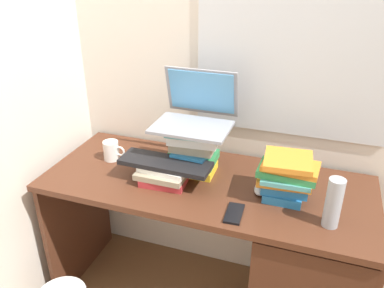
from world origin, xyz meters
The scene contains 12 objects.
wall_back centered at (0.00, 0.35, 1.30)m, with size 6.00×0.06×2.60m.
wall_left centered at (-0.84, 0.00, 1.30)m, with size 0.05×6.00×2.60m, color beige.
desk centered at (0.39, -0.02, 0.42)m, with size 1.52×0.62×0.77m.
book_stack_tall centered at (-0.09, 0.06, 0.88)m, with size 0.25×0.19×0.23m.
book_stack_keyboard_riser centered at (-0.18, -0.06, 0.81)m, with size 0.24×0.19×0.08m.
book_stack_side centered at (0.36, -0.02, 0.87)m, with size 0.25×0.20×0.20m.
laptop centered at (-0.09, 0.12, 1.05)m, with size 0.35×0.30×0.24m.
keyboard centered at (-0.17, -0.06, 0.86)m, with size 0.42×0.14×0.02m, color black.
computer_mouse centered at (0.26, -0.01, 0.78)m, with size 0.06×0.10×0.04m, color #A5A8AD.
mug centered at (-0.51, 0.04, 0.81)m, with size 0.12×0.08×0.10m.
water_bottle centered at (0.55, -0.15, 0.87)m, with size 0.06×0.06×0.21m, color #999EA5.
cell_phone centered at (0.18, -0.21, 0.77)m, with size 0.07×0.14×0.01m, color black.
Camera 1 is at (0.44, -1.48, 1.73)m, focal length 36.61 mm.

